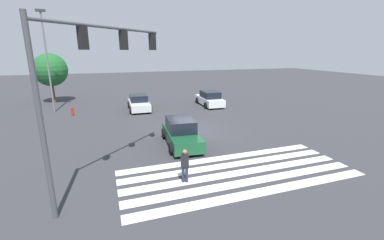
% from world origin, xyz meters
% --- Properties ---
extents(ground_plane, '(114.74, 114.74, 0.00)m').
position_xyz_m(ground_plane, '(0.00, 0.00, 0.00)').
color(ground_plane, '#333338').
extents(crosswalk_markings, '(11.51, 4.40, 0.01)m').
position_xyz_m(crosswalk_markings, '(0.00, -7.02, 0.00)').
color(crosswalk_markings, silver).
rests_on(crosswalk_markings, ground_plane).
extents(traffic_signal_mast, '(5.01, 5.01, 7.00)m').
position_xyz_m(traffic_signal_mast, '(-6.32, -6.32, 5.19)').
color(traffic_signal_mast, '#47474C').
rests_on(traffic_signal_mast, ground_plane).
extents(car_0, '(2.24, 4.38, 1.50)m').
position_xyz_m(car_0, '(-2.67, 8.73, 0.70)').
color(car_0, silver).
rests_on(car_0, ground_plane).
extents(car_1, '(2.26, 4.75, 1.60)m').
position_xyz_m(car_1, '(4.94, 8.34, 0.74)').
color(car_1, silver).
rests_on(car_1, ground_plane).
extents(car_2, '(2.32, 4.78, 1.66)m').
position_xyz_m(car_2, '(-1.51, -2.23, 0.77)').
color(car_2, '#144728').
rests_on(car_2, ground_plane).
extents(pedestrian, '(0.42, 0.34, 1.59)m').
position_xyz_m(pedestrian, '(-2.77, -7.02, 0.88)').
color(pedestrian, '#232842').
rests_on(pedestrian, ground_plane).
extents(street_light_pole_a, '(0.80, 0.36, 9.42)m').
position_xyz_m(street_light_pole_a, '(-10.71, 10.60, 5.54)').
color(street_light_pole_a, slate).
rests_on(street_light_pole_a, ground_plane).
extents(tree_corner_a, '(3.66, 3.66, 5.58)m').
position_xyz_m(tree_corner_a, '(-11.43, 15.78, 3.75)').
color(tree_corner_a, brown).
rests_on(tree_corner_a, ground_plane).
extents(fire_hydrant, '(0.22, 0.22, 0.86)m').
position_xyz_m(fire_hydrant, '(-8.85, 8.23, 0.43)').
color(fire_hydrant, red).
rests_on(fire_hydrant, ground_plane).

